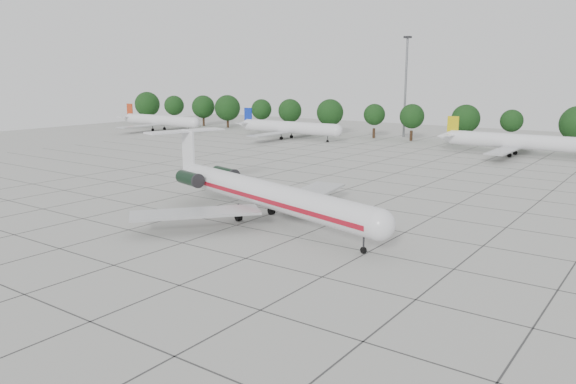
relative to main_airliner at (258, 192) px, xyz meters
name	(u,v)px	position (x,y,z in m)	size (l,w,h in m)	color
ground	(297,238)	(7.88, -3.64, -3.12)	(260.00, 260.00, 0.00)	#ADADA6
apron_joints	(368,209)	(7.88, 11.36, -3.12)	(170.00, 170.00, 0.02)	#383838
main_airliner	(258,192)	(0.00, 0.00, 0.00)	(37.17, 28.62, 8.85)	silver
bg_airliner_a	(160,121)	(-86.29, 62.63, -0.22)	(28.24, 27.20, 7.40)	silver
bg_airliner_b	(289,128)	(-43.39, 66.67, -0.22)	(28.24, 27.20, 7.40)	silver
bg_airliner_c	(518,142)	(11.03, 68.53, -0.22)	(28.24, 27.20, 7.40)	silver
tree_line	(466,119)	(-3.80, 81.36, 2.86)	(249.86, 8.44, 10.22)	#332114
floodlight_mast	(406,81)	(-22.12, 88.36, 11.16)	(1.60, 1.60, 25.45)	slate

